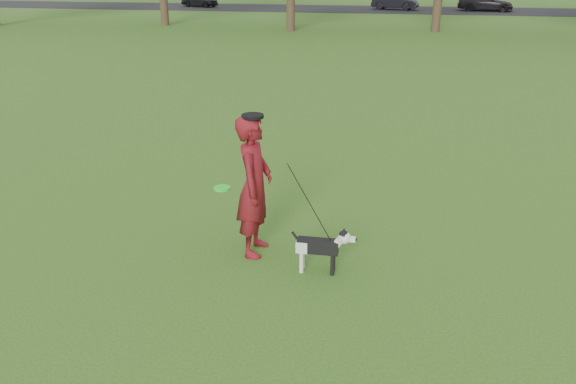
% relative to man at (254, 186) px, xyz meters
% --- Properties ---
extents(ground, '(120.00, 120.00, 0.00)m').
position_rel_man_xyz_m(ground, '(0.27, -0.18, -1.00)').
color(ground, '#285116').
rests_on(ground, ground).
extents(road, '(120.00, 7.00, 0.02)m').
position_rel_man_xyz_m(road, '(0.27, 39.82, -0.99)').
color(road, black).
rests_on(road, ground).
extents(man, '(0.49, 0.73, 1.99)m').
position_rel_man_xyz_m(man, '(0.00, 0.00, 0.00)').
color(man, '#5E0E0D').
rests_on(man, ground).
extents(dog, '(0.86, 0.17, 0.65)m').
position_rel_man_xyz_m(dog, '(1.00, -0.41, -0.60)').
color(dog, black).
rests_on(dog, ground).
extents(car_left, '(3.33, 2.13, 1.06)m').
position_rel_man_xyz_m(car_left, '(-13.76, 39.82, -0.45)').
color(car_left, black).
rests_on(car_left, road).
extents(car_mid, '(3.74, 2.10, 1.17)m').
position_rel_man_xyz_m(car_mid, '(2.10, 39.82, -0.39)').
color(car_mid, black).
rests_on(car_mid, road).
extents(car_right, '(4.25, 2.12, 1.19)m').
position_rel_man_xyz_m(car_right, '(8.83, 39.82, -0.38)').
color(car_right, black).
rests_on(car_right, road).
extents(man_held_items, '(1.65, 0.56, 1.56)m').
position_rel_man_xyz_m(man_held_items, '(0.77, -0.24, -0.07)').
color(man_held_items, '#1DE92C').
rests_on(man_held_items, ground).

